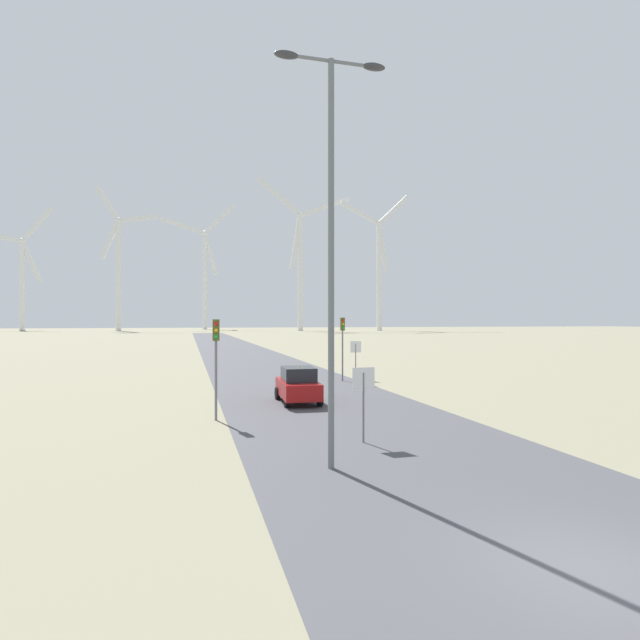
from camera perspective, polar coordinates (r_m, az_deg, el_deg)
ground_plane at (r=10.42m, az=28.51°, el=-23.79°), size 600.00×600.00×0.00m
road_surface at (r=55.48m, az=-8.09°, el=-4.41°), size 10.00×240.00×0.01m
streetlamp at (r=14.47m, az=1.28°, el=11.79°), size 3.29×0.32×11.68m
stop_sign_near at (r=17.37m, az=4.99°, el=-7.97°), size 0.81×0.07×2.59m
stop_sign_far at (r=35.84m, az=4.10°, el=-3.74°), size 0.81×0.07×2.73m
traffic_light_post_near_left at (r=21.46m, az=-11.80°, el=-2.99°), size 0.28×0.33×4.25m
traffic_light_post_near_right at (r=34.77m, az=2.60°, el=-1.69°), size 0.28×0.34×4.41m
car_approaching at (r=25.69m, az=-2.53°, el=-7.42°), size 2.00×4.18×1.83m
wind_turbine_far_left at (r=258.50m, az=-30.90°, el=4.55°), size 32.08×2.60×55.50m
wind_turbine_left at (r=221.12m, az=-22.04°, el=5.99°), size 25.51×10.90×59.72m
wind_turbine_center at (r=249.37m, az=-13.02°, el=5.64°), size 35.85×6.22×62.48m
wind_turbine_right at (r=206.79m, az=-2.26°, el=7.03°), size 39.53×2.60×62.68m
wind_turbine_far_right at (r=214.23m, az=6.79°, el=6.38°), size 34.79×10.74×59.63m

